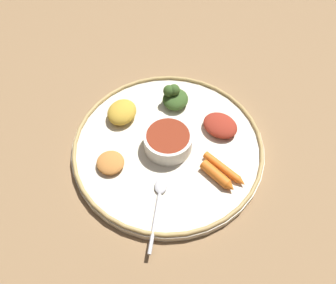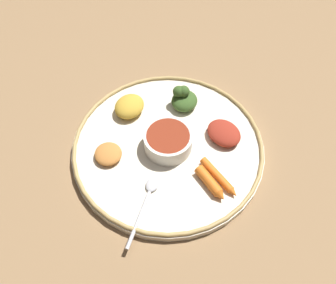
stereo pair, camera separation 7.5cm
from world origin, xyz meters
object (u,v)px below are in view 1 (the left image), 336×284
(greens_pile, at_px, (174,97))
(carrot_outer, at_px, (224,169))
(center_bowl, at_px, (168,140))
(spoon, at_px, (158,201))
(carrot_near_spoon, at_px, (218,176))

(greens_pile, distance_m, carrot_outer, 0.19)
(center_bowl, height_order, spoon, center_bowl)
(center_bowl, distance_m, spoon, 0.13)
(center_bowl, xyz_separation_m, carrot_outer, (-0.12, 0.01, -0.01))
(spoon, bearing_deg, carrot_near_spoon, -132.27)
(greens_pile, distance_m, carrot_near_spoon, 0.20)
(greens_pile, bearing_deg, center_bowl, 106.99)
(center_bowl, bearing_deg, carrot_outer, 175.99)
(spoon, height_order, carrot_near_spoon, carrot_near_spoon)
(carrot_outer, bearing_deg, carrot_near_spoon, 75.86)
(carrot_outer, bearing_deg, greens_pile, -37.32)
(spoon, bearing_deg, center_bowl, -74.17)
(spoon, relative_size, carrot_outer, 1.52)
(center_bowl, height_order, carrot_outer, center_bowl)
(greens_pile, xyz_separation_m, carrot_near_spoon, (-0.15, 0.14, -0.01))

